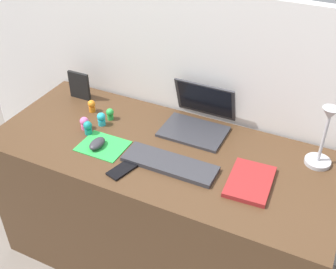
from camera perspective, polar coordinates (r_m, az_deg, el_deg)
ground_plane at (r=2.41m, az=-0.71°, el=-16.03°), size 6.00×6.00×0.00m
back_wall at (r=2.20m, az=3.44°, el=2.06°), size 2.77×0.05×1.36m
desk at (r=2.13m, az=-0.78°, el=-9.86°), size 1.57×0.66×0.74m
laptop at (r=2.01m, az=4.19°, el=2.35°), size 0.30×0.28×0.21m
keyboard at (r=1.79m, az=0.23°, el=-3.97°), size 0.41×0.13×0.02m
mousepad at (r=1.93m, az=-8.79°, el=-1.54°), size 0.21×0.17×0.00m
mouse at (r=1.91m, az=-9.55°, el=-1.20°), size 0.06×0.10×0.03m
cell_phone at (r=1.78m, az=-6.22°, el=-4.75°), size 0.10×0.14×0.01m
desk_lamp at (r=1.81m, az=20.27°, el=-0.52°), size 0.11×0.16×0.33m
notebook_pad at (r=1.74m, az=11.02°, el=-6.26°), size 0.18×0.25×0.02m
picture_frame at (r=2.27m, az=-11.90°, el=6.47°), size 0.12×0.02×0.15m
toy_figurine_teal at (r=2.00m, az=-10.77°, el=0.94°), size 0.04×0.04×0.07m
toy_figurine_orange at (r=2.16m, az=-10.27°, el=3.86°), size 0.04×0.04×0.06m
toy_figurine_green at (r=2.09m, az=-7.84°, el=2.81°), size 0.04×0.04×0.06m
toy_figurine_cyan at (r=2.05m, az=-8.99°, el=2.13°), size 0.04×0.04×0.07m
toy_figurine_pink at (r=2.04m, az=-11.23°, el=1.56°), size 0.04×0.04×0.06m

